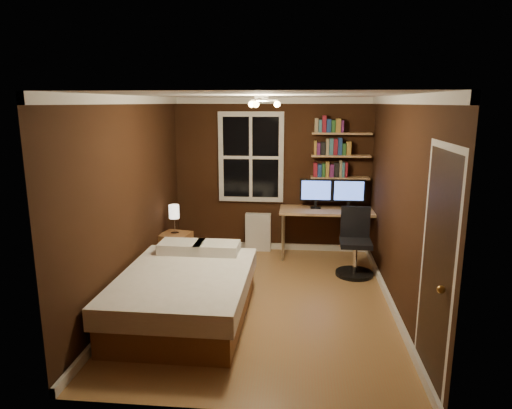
# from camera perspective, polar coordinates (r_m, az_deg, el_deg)

# --- Properties ---
(floor) EXTENTS (4.20, 4.20, 0.00)m
(floor) POSITION_cam_1_polar(r_m,az_deg,el_deg) (5.82, 0.71, -11.92)
(floor) COLOR #97663C
(floor) RESTS_ON ground
(wall_back) EXTENTS (3.20, 0.04, 2.50)m
(wall_back) POSITION_cam_1_polar(r_m,az_deg,el_deg) (7.48, 2.07, 3.63)
(wall_back) COLOR black
(wall_back) RESTS_ON ground
(wall_left) EXTENTS (0.04, 4.20, 2.50)m
(wall_left) POSITION_cam_1_polar(r_m,az_deg,el_deg) (5.78, -15.28, 0.51)
(wall_left) COLOR black
(wall_left) RESTS_ON ground
(wall_right) EXTENTS (0.04, 4.20, 2.50)m
(wall_right) POSITION_cam_1_polar(r_m,az_deg,el_deg) (5.53, 17.50, -0.16)
(wall_right) COLOR black
(wall_right) RESTS_ON ground
(ceiling) EXTENTS (3.20, 4.20, 0.02)m
(ceiling) POSITION_cam_1_polar(r_m,az_deg,el_deg) (5.30, 0.79, 13.51)
(ceiling) COLOR white
(ceiling) RESTS_ON wall_back
(window) EXTENTS (1.06, 0.06, 1.46)m
(window) POSITION_cam_1_polar(r_m,az_deg,el_deg) (7.44, -0.63, 5.92)
(window) COLOR silver
(window) RESTS_ON wall_back
(door) EXTENTS (0.03, 0.82, 2.05)m
(door) POSITION_cam_1_polar(r_m,az_deg,el_deg) (4.14, 21.52, -7.93)
(door) COLOR black
(door) RESTS_ON ground
(door_knob) EXTENTS (0.06, 0.06, 0.06)m
(door_knob) POSITION_cam_1_polar(r_m,az_deg,el_deg) (3.87, 22.12, -9.82)
(door_knob) COLOR gold
(door_knob) RESTS_ON door
(ceiling_fixture) EXTENTS (0.44, 0.44, 0.18)m
(ceiling_fixture) POSITION_cam_1_polar(r_m,az_deg,el_deg) (5.20, 0.69, 12.43)
(ceiling_fixture) COLOR beige
(ceiling_fixture) RESTS_ON ceiling
(bookshelf_lower) EXTENTS (0.92, 0.22, 0.03)m
(bookshelf_lower) POSITION_cam_1_polar(r_m,az_deg,el_deg) (7.38, 10.43, 3.31)
(bookshelf_lower) COLOR #A67650
(bookshelf_lower) RESTS_ON wall_back
(books_row_lower) EXTENTS (0.54, 0.16, 0.23)m
(books_row_lower) POSITION_cam_1_polar(r_m,az_deg,el_deg) (7.36, 10.47, 4.31)
(books_row_lower) COLOR maroon
(books_row_lower) RESTS_ON bookshelf_lower
(bookshelf_middle) EXTENTS (0.92, 0.22, 0.03)m
(bookshelf_middle) POSITION_cam_1_polar(r_m,az_deg,el_deg) (7.33, 10.54, 6.01)
(bookshelf_middle) COLOR #A67650
(bookshelf_middle) RESTS_ON wall_back
(books_row_middle) EXTENTS (0.54, 0.16, 0.23)m
(books_row_middle) POSITION_cam_1_polar(r_m,az_deg,el_deg) (7.32, 10.58, 7.02)
(books_row_middle) COLOR navy
(books_row_middle) RESTS_ON bookshelf_middle
(bookshelf_upper) EXTENTS (0.92, 0.22, 0.03)m
(bookshelf_upper) POSITION_cam_1_polar(r_m,az_deg,el_deg) (7.30, 10.65, 8.73)
(bookshelf_upper) COLOR #A67650
(bookshelf_upper) RESTS_ON wall_back
(books_row_upper) EXTENTS (0.42, 0.16, 0.23)m
(books_row_upper) POSITION_cam_1_polar(r_m,az_deg,el_deg) (7.30, 10.69, 9.75)
(books_row_upper) COLOR #265725
(books_row_upper) RESTS_ON bookshelf_upper
(bed) EXTENTS (1.45, 1.99, 0.67)m
(bed) POSITION_cam_1_polar(r_m,az_deg,el_deg) (5.37, -8.78, -10.93)
(bed) COLOR brown
(bed) RESTS_ON ground
(nightstand) EXTENTS (0.49, 0.49, 0.51)m
(nightstand) POSITION_cam_1_polar(r_m,az_deg,el_deg) (6.98, -10.02, -5.60)
(nightstand) COLOR brown
(nightstand) RESTS_ON ground
(bedside_lamp) EXTENTS (0.15, 0.15, 0.44)m
(bedside_lamp) POSITION_cam_1_polar(r_m,az_deg,el_deg) (6.85, -10.17, -1.84)
(bedside_lamp) COLOR #F0E0CB
(bedside_lamp) RESTS_ON nightstand
(radiator) EXTENTS (0.42, 0.15, 0.63)m
(radiator) POSITION_cam_1_polar(r_m,az_deg,el_deg) (7.59, 0.27, -3.47)
(radiator) COLOR silver
(radiator) RESTS_ON ground
(desk) EXTENTS (1.63, 0.61, 0.77)m
(desk) POSITION_cam_1_polar(r_m,az_deg,el_deg) (7.27, 9.43, -1.10)
(desk) COLOR #A67650
(desk) RESTS_ON ground
(monitor_left) EXTENTS (0.51, 0.12, 0.47)m
(monitor_left) POSITION_cam_1_polar(r_m,az_deg,el_deg) (7.28, 7.50, 1.35)
(monitor_left) COLOR black
(monitor_left) RESTS_ON desk
(monitor_right) EXTENTS (0.51, 0.12, 0.47)m
(monitor_right) POSITION_cam_1_polar(r_m,az_deg,el_deg) (7.31, 11.51, 1.26)
(monitor_right) COLOR black
(monitor_right) RESTS_ON desk
(desk_lamp) EXTENTS (0.14, 0.32, 0.44)m
(desk_lamp) POSITION_cam_1_polar(r_m,az_deg,el_deg) (7.11, 15.22, 0.63)
(desk_lamp) COLOR silver
(desk_lamp) RESTS_ON desk
(office_chair) EXTENTS (0.53, 0.53, 0.97)m
(office_chair) POSITION_cam_1_polar(r_m,az_deg,el_deg) (6.69, 12.27, -5.56)
(office_chair) COLOR black
(office_chair) RESTS_ON ground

